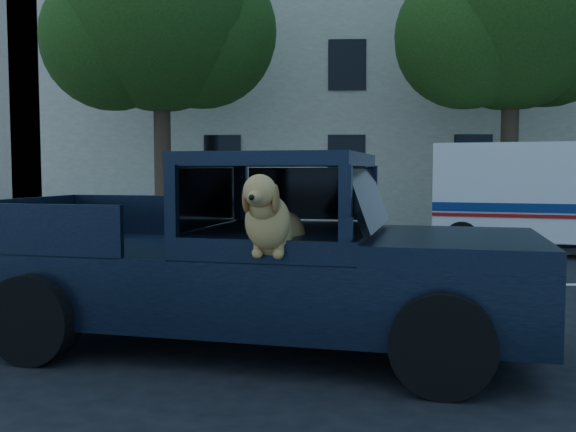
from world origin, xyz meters
The scene contains 8 objects.
ground centered at (0.00, 0.00, 0.00)m, with size 120.00×120.00×0.00m, color black.
far_sidewalk centered at (0.00, 9.20, 0.07)m, with size 60.00×4.00×0.15m, color gray.
lane_stripes centered at (2.00, 3.40, 0.01)m, with size 21.60×0.14×0.01m, color silver, non-canonical shape.
street_tree_left centered at (-3.97, 9.62, 5.71)m, with size 6.00×5.20×8.60m.
street_tree_mid centered at (5.03, 9.62, 5.71)m, with size 6.00×5.20×8.60m.
building_main centered at (3.00, 16.50, 4.50)m, with size 26.00×6.00×9.00m, color beige.
pickup_truck centered at (-0.62, -0.47, 0.69)m, with size 6.04×3.44×2.05m.
mail_truck centered at (4.96, 7.55, 1.08)m, with size 4.89×3.25×2.47m.
Camera 1 is at (0.14, -7.17, 1.88)m, focal length 40.00 mm.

